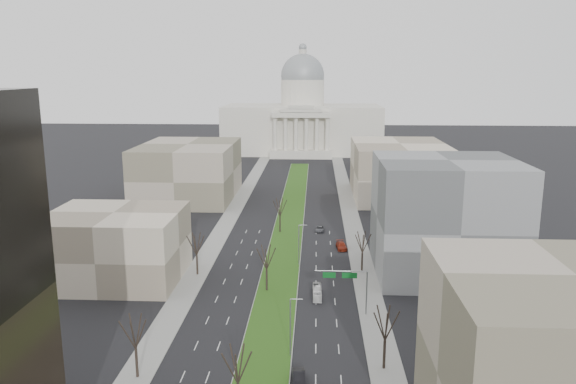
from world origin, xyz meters
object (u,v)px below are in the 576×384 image
(car_black, at_px, (299,378))
(box_van, at_px, (317,292))
(car_red, at_px, (341,246))
(car_grey_far, at_px, (320,229))

(car_black, height_order, box_van, box_van)
(car_red, xyz_separation_m, box_van, (-5.79, -29.28, 0.15))
(car_black, bearing_deg, box_van, 81.09)
(car_black, distance_m, car_red, 59.81)
(car_black, relative_size, car_grey_far, 1.09)
(car_red, xyz_separation_m, car_grey_far, (-5.02, 14.91, -0.17))
(car_black, height_order, car_red, car_black)
(car_black, relative_size, car_red, 0.90)
(car_grey_far, height_order, box_van, box_van)
(car_red, relative_size, car_grey_far, 1.21)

